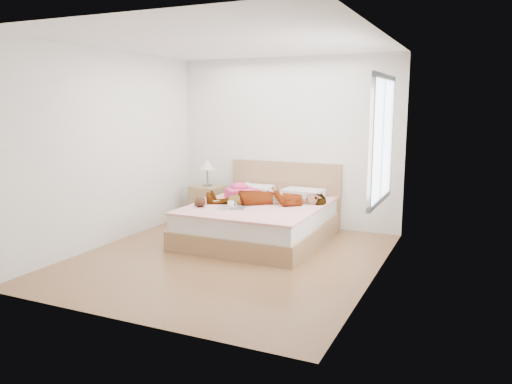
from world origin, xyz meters
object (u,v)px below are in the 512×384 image
at_px(woman, 267,195).
at_px(magazine, 231,208).
at_px(nightstand, 208,200).
at_px(coffee_mug, 231,205).
at_px(bed, 261,219).
at_px(plush_toy, 200,202).
at_px(phone, 247,184).
at_px(towel, 241,192).

height_order(woman, magazine, woman).
bearing_deg(nightstand, coffee_mug, -48.10).
xyz_separation_m(bed, magazine, (-0.23, -0.50, 0.24)).
bearing_deg(bed, plush_toy, -139.72).
height_order(magazine, nightstand, nightstand).
height_order(phone, towel, towel).
relative_size(woman, bed, 0.81).
bearing_deg(woman, towel, -130.62).
bearing_deg(nightstand, phone, -13.59).
bearing_deg(towel, coffee_mug, -74.10).
bearing_deg(coffee_mug, phone, 102.18).
xyz_separation_m(phone, towel, (-0.01, -0.21, -0.09)).
relative_size(bed, coffee_mug, 15.82).
distance_m(woman, bed, 0.36).
bearing_deg(nightstand, woman, -24.47).
relative_size(bed, towel, 3.80).
bearing_deg(towel, woman, -21.00).
relative_size(magazine, nightstand, 0.46).
xyz_separation_m(phone, plush_toy, (-0.23, -1.01, -0.11)).
bearing_deg(bed, coffee_mug, -115.65).
xyz_separation_m(woman, phone, (-0.50, 0.40, 0.06)).
distance_m(woman, nightstand, 1.47).
xyz_separation_m(bed, coffee_mug, (-0.23, -0.48, 0.28)).
bearing_deg(bed, phone, 134.22).
distance_m(bed, towel, 0.60).
height_order(magazine, coffee_mug, coffee_mug).
xyz_separation_m(woman, nightstand, (-1.31, 0.60, -0.29)).
xyz_separation_m(woman, towel, (-0.51, 0.19, -0.02)).
bearing_deg(plush_toy, coffee_mug, 10.13).
bearing_deg(magazine, phone, 102.31).
height_order(phone, plush_toy, phone).
height_order(woman, plush_toy, woman).
relative_size(plush_toy, nightstand, 0.25).
relative_size(magazine, coffee_mug, 3.58).
bearing_deg(woman, nightstand, -134.09).
relative_size(towel, plush_toy, 2.16).
bearing_deg(coffee_mug, magazine, -69.91).
bearing_deg(magazine, coffee_mug, 110.09).
bearing_deg(plush_toy, phone, 77.18).
relative_size(woman, towel, 3.09).
bearing_deg(magazine, towel, 106.00).
xyz_separation_m(woman, magazine, (-0.29, -0.54, -0.11)).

